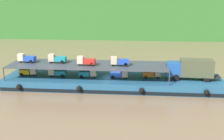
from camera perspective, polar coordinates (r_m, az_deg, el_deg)
The scene contains 13 objects.
ground_plane at distance 45.21m, azimuth 0.10°, elevation -3.31°, with size 400.00×400.00×0.00m, color #7F664C.
cargo_barge at distance 44.95m, azimuth 0.09°, elevation -2.41°, with size 33.64×7.90×1.50m.
covered_lorry at distance 44.90m, azimuth 15.32°, elevation 0.26°, with size 7.93×2.57×3.10m.
cargo_rack at distance 44.73m, azimuth -4.76°, elevation 1.03°, with size 24.44×6.46×2.00m.
mini_truck_lower_stern at distance 47.61m, azimuth -16.15°, elevation -0.22°, with size 2.79×1.29×1.38m.
mini_truck_lower_aft at distance 45.98m, azimuth -10.77°, elevation -0.41°, with size 2.74×1.21×1.38m.
mini_truck_lower_mid at distance 44.81m, azimuth -4.75°, elevation -0.60°, with size 2.76×1.24×1.38m.
mini_truck_lower_fore at distance 44.22m, azimuth 1.47°, elevation -0.77°, with size 2.78×1.27×1.38m.
mini_truck_lower_bow at distance 44.91m, azimuth 7.88°, elevation -0.66°, with size 2.78×1.28×1.38m.
mini_truck_upper_stern at distance 47.73m, azimuth -16.54°, elevation 2.27°, with size 2.77×1.26×1.38m.
mini_truck_upper_mid at distance 46.28m, azimuth -10.81°, elevation 2.24°, with size 2.75×1.21×1.38m.
mini_truck_upper_fore at distance 44.08m, azimuth -5.18°, elevation 1.81°, with size 2.76×1.24×1.38m.
mini_truck_upper_bow at distance 43.68m, azimuth 1.46°, elevation 1.74°, with size 2.79×1.28×1.38m.
Camera 1 is at (3.82, -42.73, 14.27)m, focal length 46.34 mm.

